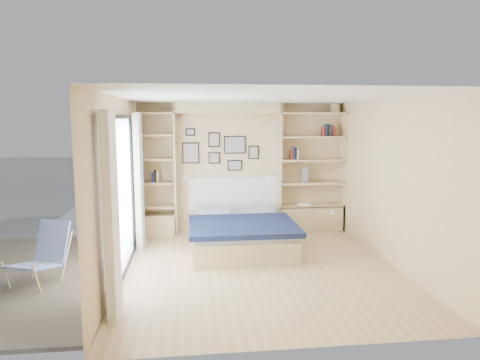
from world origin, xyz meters
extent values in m
plane|color=tan|center=(0.00, 0.00, 0.00)|extent=(4.50, 4.50, 0.00)
plane|color=beige|center=(0.00, 2.25, 1.25)|extent=(4.00, 0.00, 4.00)
plane|color=beige|center=(0.00, -2.25, 1.25)|extent=(4.00, 0.00, 4.00)
plane|color=beige|center=(-2.00, 0.00, 1.25)|extent=(0.00, 4.50, 4.50)
plane|color=beige|center=(2.00, 0.00, 1.25)|extent=(0.00, 4.50, 4.50)
plane|color=white|center=(0.00, 0.00, 2.50)|extent=(4.50, 4.50, 0.00)
cube|color=#D0B97E|center=(-1.30, 2.08, 1.25)|extent=(0.04, 0.35, 2.50)
cube|color=#D0B97E|center=(0.70, 2.08, 1.25)|extent=(0.04, 0.35, 2.50)
cube|color=#D0B97E|center=(-0.30, 2.08, 2.40)|extent=(2.00, 0.35, 0.20)
cube|color=#D0B97E|center=(1.98, 2.08, 1.25)|extent=(0.04, 0.35, 2.50)
cube|color=#D0B97E|center=(-1.98, 2.08, 1.25)|extent=(0.04, 0.35, 2.50)
cube|color=#D0B97E|center=(1.35, 2.08, 0.25)|extent=(1.30, 0.35, 0.50)
cube|color=#D0B97E|center=(-1.65, 2.08, 0.20)|extent=(0.70, 0.35, 0.40)
cube|color=black|center=(-1.97, 0.00, 2.23)|extent=(0.04, 2.08, 0.06)
cube|color=black|center=(-1.97, 0.00, 0.03)|extent=(0.04, 2.08, 0.06)
cube|color=black|center=(-1.97, -1.02, 1.10)|extent=(0.04, 0.06, 2.20)
cube|color=black|center=(-1.97, 1.02, 1.10)|extent=(0.04, 0.06, 2.20)
cube|color=silver|center=(-1.98, 0.00, 1.12)|extent=(0.01, 2.00, 2.20)
cube|color=white|center=(-1.88, -1.30, 1.15)|extent=(0.10, 0.45, 2.30)
cube|color=white|center=(-1.88, 1.30, 1.15)|extent=(0.10, 0.45, 2.30)
cube|color=#D0B97E|center=(1.35, 2.08, 0.50)|extent=(1.30, 0.35, 0.04)
cube|color=#D0B97E|center=(1.35, 2.08, 0.95)|extent=(1.30, 0.35, 0.04)
cube|color=#D0B97E|center=(1.35, 2.08, 1.40)|extent=(1.30, 0.35, 0.04)
cube|color=#D0B97E|center=(1.35, 2.08, 1.85)|extent=(1.30, 0.35, 0.04)
cube|color=#D0B97E|center=(1.35, 2.08, 2.30)|extent=(1.30, 0.35, 0.04)
cube|color=#D0B97E|center=(-1.65, 2.08, 0.55)|extent=(0.70, 0.35, 0.04)
cube|color=#D0B97E|center=(-1.65, 2.08, 1.00)|extent=(0.70, 0.35, 0.04)
cube|color=#D0B97E|center=(-1.65, 2.08, 1.45)|extent=(0.70, 0.35, 0.04)
cube|color=#D0B97E|center=(-1.65, 2.08, 1.90)|extent=(0.70, 0.35, 0.04)
cube|color=#D0B97E|center=(-1.65, 2.08, 2.30)|extent=(0.70, 0.35, 0.04)
cube|color=#D0B97E|center=(-0.18, 1.04, 0.18)|extent=(1.64, 2.04, 0.36)
cube|color=#A6ABB5|center=(-0.18, 1.04, 0.41)|extent=(1.60, 2.00, 0.10)
cube|color=#131C3F|center=(-0.18, 0.70, 0.48)|extent=(1.74, 1.43, 0.08)
cube|color=#A6ABB5|center=(-0.59, 1.77, 0.52)|extent=(0.56, 0.41, 0.12)
cube|color=#A6ABB5|center=(0.23, 1.77, 0.52)|extent=(0.56, 0.41, 0.12)
cube|color=white|center=(-0.18, 2.22, 0.72)|extent=(1.74, 0.04, 0.70)
cube|color=black|center=(-1.00, 2.23, 1.55)|extent=(0.32, 0.02, 0.40)
cube|color=gray|center=(-1.00, 2.21, 1.55)|extent=(0.28, 0.01, 0.36)
cube|color=black|center=(-0.55, 2.23, 1.80)|extent=(0.22, 0.02, 0.28)
cube|color=gray|center=(-0.55, 2.21, 1.80)|extent=(0.18, 0.01, 0.24)
cube|color=black|center=(-0.55, 2.23, 1.45)|extent=(0.22, 0.02, 0.22)
cube|color=gray|center=(-0.55, 2.21, 1.45)|extent=(0.18, 0.01, 0.18)
cube|color=black|center=(-0.15, 2.23, 1.70)|extent=(0.42, 0.02, 0.34)
cube|color=gray|center=(-0.15, 2.21, 1.70)|extent=(0.38, 0.01, 0.30)
cube|color=black|center=(-0.15, 2.23, 1.30)|extent=(0.28, 0.02, 0.20)
cube|color=gray|center=(-0.15, 2.21, 1.30)|extent=(0.24, 0.01, 0.16)
cube|color=black|center=(0.22, 2.23, 1.55)|extent=(0.20, 0.02, 0.26)
cube|color=gray|center=(0.22, 2.21, 1.55)|extent=(0.16, 0.01, 0.22)
cube|color=black|center=(-1.00, 2.23, 1.95)|extent=(0.18, 0.02, 0.14)
cube|color=gray|center=(-1.00, 2.21, 1.95)|extent=(0.14, 0.01, 0.10)
cylinder|color=silver|center=(-1.16, 2.00, 1.12)|extent=(0.20, 0.02, 0.02)
cone|color=white|center=(-1.06, 2.00, 1.10)|extent=(0.13, 0.12, 0.15)
cylinder|color=silver|center=(0.56, 2.00, 1.12)|extent=(0.20, 0.02, 0.02)
cone|color=white|center=(0.46, 2.00, 1.10)|extent=(0.13, 0.12, 0.15)
cube|color=maroon|center=(0.93, 2.07, 1.52)|extent=(0.02, 0.15, 0.20)
cube|color=navy|center=(0.97, 2.07, 1.54)|extent=(0.03, 0.15, 0.25)
cube|color=black|center=(1.01, 2.07, 1.53)|extent=(0.03, 0.15, 0.22)
cube|color=#BFB28C|center=(1.05, 2.07, 1.51)|extent=(0.04, 0.15, 0.18)
cube|color=#A51E1E|center=(1.55, 2.07, 1.96)|extent=(0.02, 0.15, 0.19)
cube|color=navy|center=(1.61, 2.07, 1.99)|extent=(0.03, 0.15, 0.23)
cube|color=black|center=(1.64, 2.07, 1.98)|extent=(0.03, 0.15, 0.22)
cube|color=tan|center=(1.70, 2.07, 1.96)|extent=(0.04, 0.15, 0.18)
cube|color=#26593F|center=(1.70, 2.07, 1.98)|extent=(0.03, 0.15, 0.21)
cube|color=#A51E1E|center=(1.76, 2.07, 1.96)|extent=(0.03, 0.15, 0.19)
cube|color=navy|center=(-1.72, 2.07, 1.11)|extent=(0.02, 0.15, 0.18)
cube|color=black|center=(-1.67, 2.07, 1.13)|extent=(0.03, 0.15, 0.23)
cube|color=#BFB28C|center=(-1.62, 2.07, 1.12)|extent=(0.03, 0.15, 0.19)
cube|color=#D0B97E|center=(1.78, 2.07, 2.40)|extent=(0.13, 0.13, 0.15)
cone|color=#D0B97E|center=(1.78, 2.07, 2.51)|extent=(0.20, 0.20, 0.08)
cube|color=slate|center=(1.21, 2.07, 1.12)|extent=(0.12, 0.12, 0.30)
cube|color=white|center=(1.20, 2.02, 0.54)|extent=(0.22, 0.16, 0.03)
cube|color=#716353|center=(-3.60, 0.00, 0.00)|extent=(3.20, 4.00, 0.05)
cylinder|color=tan|center=(-3.37, -0.48, 0.21)|extent=(0.08, 0.14, 0.41)
cylinder|color=tan|center=(-2.94, -0.65, 0.21)|extent=(0.08, 0.14, 0.41)
cylinder|color=tan|center=(-3.16, 0.05, 0.32)|extent=(0.15, 0.33, 0.68)
cylinder|color=tan|center=(-2.73, -0.12, 0.32)|extent=(0.15, 0.33, 0.68)
cube|color=blue|center=(-3.08, -0.37, 0.29)|extent=(0.65, 0.71, 0.15)
cube|color=blue|center=(-2.93, 0.00, 0.53)|extent=(0.52, 0.38, 0.55)
camera|label=1|loc=(-1.00, -6.02, 2.21)|focal=32.00mm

